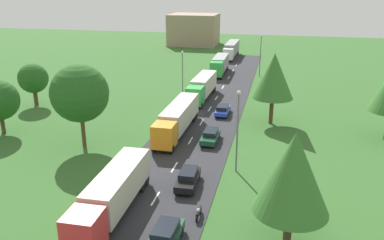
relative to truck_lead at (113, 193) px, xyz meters
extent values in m
cube|color=#2B2B30|center=(2.54, 9.05, -2.01)|extent=(10.00, 140.00, 0.06)
cube|color=white|center=(2.54, 3.19, -1.98)|extent=(0.16, 2.40, 0.01)
cube|color=white|center=(2.54, 9.63, -1.98)|extent=(0.16, 2.40, 0.01)
cube|color=white|center=(2.54, 17.10, -1.98)|extent=(0.16, 2.40, 0.01)
cube|color=white|center=(2.54, 23.92, -1.98)|extent=(0.16, 2.40, 0.01)
cube|color=white|center=(2.54, 30.16, -1.98)|extent=(0.16, 2.40, 0.01)
cube|color=white|center=(2.54, 36.40, -1.98)|extent=(0.16, 2.40, 0.01)
cube|color=white|center=(2.54, 43.76, -1.98)|extent=(0.16, 2.40, 0.01)
cube|color=white|center=(2.54, 51.64, -1.98)|extent=(0.16, 2.40, 0.01)
cube|color=white|center=(2.54, 58.75, -1.98)|extent=(0.16, 2.40, 0.01)
cube|color=white|center=(2.54, 65.06, -1.98)|extent=(0.16, 2.40, 0.01)
cube|color=red|center=(0.10, -5.08, -0.12)|extent=(2.49, 2.56, 2.73)
cube|color=black|center=(0.12, -6.28, 0.38)|extent=(2.10, 0.14, 1.20)
cube|color=beige|center=(-0.02, 1.31, 0.12)|extent=(2.68, 9.61, 2.61)
cube|color=black|center=(-0.02, 1.31, -1.38)|extent=(1.07, 9.10, 0.24)
cylinder|color=black|center=(0.97, 4.19, -1.48)|extent=(0.37, 1.01, 1.00)
cylinder|color=black|center=(-1.13, 4.15, -1.48)|extent=(0.37, 1.01, 1.00)
cylinder|color=black|center=(0.95, 5.34, -1.48)|extent=(0.37, 1.01, 1.00)
cylinder|color=black|center=(-1.15, 5.30, -1.48)|extent=(0.37, 1.01, 1.00)
cube|color=orange|center=(0.30, 13.62, -0.14)|extent=(2.45, 2.60, 2.68)
cube|color=black|center=(0.30, 12.38, 0.34)|extent=(2.10, 0.11, 1.18)
cube|color=beige|center=(0.34, 20.76, 0.15)|extent=(2.56, 11.02, 2.66)
cube|color=black|center=(0.34, 20.76, -1.38)|extent=(0.96, 10.46, 0.24)
cylinder|color=black|center=(1.35, 12.96, -1.48)|extent=(0.36, 1.00, 1.00)
cylinder|color=black|center=(-0.75, 12.98, -1.48)|extent=(0.36, 1.00, 1.00)
cylinder|color=black|center=(1.41, 24.06, -1.48)|extent=(0.36, 1.00, 1.00)
cylinder|color=black|center=(-0.69, 24.07, -1.48)|extent=(0.36, 1.00, 1.00)
cylinder|color=black|center=(1.42, 25.38, -1.48)|extent=(0.36, 1.00, 1.00)
cylinder|color=black|center=(-0.68, 25.39, -1.48)|extent=(0.36, 1.00, 1.00)
cube|color=green|center=(0.18, 30.53, -0.13)|extent=(2.50, 2.75, 2.70)
cube|color=black|center=(0.15, 29.25, 0.36)|extent=(2.10, 0.15, 1.19)
cube|color=beige|center=(0.32, 36.95, 0.19)|extent=(2.71, 9.50, 2.74)
cube|color=black|center=(0.32, 36.95, -1.38)|extent=(1.10, 8.99, 0.24)
cylinder|color=black|center=(1.21, 29.84, -1.48)|extent=(0.37, 1.01, 1.00)
cylinder|color=black|center=(-0.89, 29.88, -1.48)|extent=(0.37, 1.01, 1.00)
cylinder|color=black|center=(1.43, 39.76, -1.48)|extent=(0.37, 1.01, 1.00)
cylinder|color=black|center=(-0.67, 39.81, -1.48)|extent=(0.37, 1.01, 1.00)
cylinder|color=black|center=(1.46, 40.89, -1.48)|extent=(0.37, 1.01, 1.00)
cylinder|color=black|center=(-0.64, 40.94, -1.48)|extent=(0.37, 1.01, 1.00)
cube|color=green|center=(0.25, 50.32, -0.06)|extent=(2.48, 2.29, 2.85)
cube|color=black|center=(0.27, 49.26, 0.45)|extent=(2.10, 0.14, 1.25)
cube|color=gray|center=(0.13, 56.32, 0.16)|extent=(2.68, 9.12, 2.69)
cube|color=black|center=(0.13, 56.32, -1.38)|extent=(1.07, 8.63, 0.24)
cylinder|color=black|center=(1.31, 49.78, -1.48)|extent=(0.37, 1.01, 1.00)
cylinder|color=black|center=(-0.79, 49.74, -1.48)|extent=(0.37, 1.01, 1.00)
cylinder|color=black|center=(1.12, 59.06, -1.48)|extent=(0.37, 1.01, 1.00)
cylinder|color=black|center=(-0.97, 59.02, -1.48)|extent=(0.37, 1.01, 1.00)
cylinder|color=black|center=(1.10, 60.15, -1.48)|extent=(0.37, 1.01, 1.00)
cylinder|color=black|center=(-1.00, 60.11, -1.48)|extent=(0.37, 1.01, 1.00)
cube|color=white|center=(0.04, 68.97, -0.18)|extent=(2.45, 2.22, 2.61)
cube|color=black|center=(0.04, 67.93, 0.29)|extent=(2.10, 0.10, 1.15)
cube|color=gray|center=(0.06, 76.25, 0.28)|extent=(2.53, 11.64, 2.92)
cube|color=black|center=(0.06, 76.25, -1.38)|extent=(0.93, 11.06, 0.24)
cylinder|color=black|center=(1.09, 68.42, -1.48)|extent=(0.35, 1.00, 1.00)
cylinder|color=black|center=(-1.01, 68.42, -1.48)|extent=(0.35, 1.00, 1.00)
cylinder|color=black|center=(1.12, 79.73, -1.48)|extent=(0.35, 1.00, 1.00)
cylinder|color=black|center=(-0.98, 79.74, -1.48)|extent=(0.35, 1.00, 1.00)
cylinder|color=black|center=(1.12, 81.13, -1.48)|extent=(0.35, 1.00, 1.00)
cylinder|color=black|center=(-0.98, 81.13, -1.48)|extent=(0.35, 1.00, 1.00)
cube|color=#19472D|center=(5.24, -3.04, -1.33)|extent=(1.95, 4.57, 0.66)
cube|color=black|center=(5.25, -2.81, -0.72)|extent=(1.61, 2.57, 0.56)
cylinder|color=black|center=(6.10, -1.52, -1.66)|extent=(0.24, 0.65, 0.64)
cylinder|color=black|center=(4.46, -1.48, -1.66)|extent=(0.24, 0.65, 0.64)
cube|color=black|center=(4.82, 6.05, -1.33)|extent=(1.93, 4.57, 0.65)
cube|color=black|center=(4.81, 6.27, -0.73)|extent=(1.58, 2.58, 0.54)
cylinder|color=black|center=(5.66, 4.55, -1.66)|extent=(0.24, 0.65, 0.64)
cylinder|color=black|center=(4.10, 4.49, -1.66)|extent=(0.24, 0.65, 0.64)
cylinder|color=black|center=(5.54, 7.61, -1.66)|extent=(0.24, 0.65, 0.64)
cylinder|color=black|center=(3.98, 7.55, -1.66)|extent=(0.24, 0.65, 0.64)
cube|color=#19472D|center=(4.95, 17.29, -1.36)|extent=(1.80, 4.54, 0.60)
cube|color=black|center=(4.95, 17.52, -0.80)|extent=(1.51, 2.54, 0.52)
cylinder|color=black|center=(5.75, 15.75, -1.66)|extent=(0.22, 0.64, 0.64)
cylinder|color=black|center=(4.15, 15.75, -1.66)|extent=(0.22, 0.64, 0.64)
cylinder|color=black|center=(5.75, 18.84, -1.66)|extent=(0.22, 0.64, 0.64)
cylinder|color=black|center=(4.15, 18.84, -1.66)|extent=(0.22, 0.64, 0.64)
cube|color=blue|center=(4.85, 27.99, -1.38)|extent=(1.77, 4.42, 0.56)
cube|color=black|center=(4.85, 27.77, -0.83)|extent=(1.49, 2.48, 0.55)
cylinder|color=black|center=(4.08, 29.50, -1.66)|extent=(0.22, 0.64, 0.64)
cylinder|color=black|center=(5.64, 29.49, -1.66)|extent=(0.22, 0.64, 0.64)
cylinder|color=black|center=(4.07, 26.49, -1.66)|extent=(0.22, 0.64, 0.64)
cylinder|color=black|center=(5.63, 26.49, -1.66)|extent=(0.22, 0.64, 0.64)
cylinder|color=black|center=(6.88, 0.46, -1.66)|extent=(0.12, 0.64, 0.64)
cylinder|color=black|center=(6.88, 1.76, -1.66)|extent=(0.14, 0.64, 0.64)
cube|color=black|center=(6.88, 1.11, -1.44)|extent=(0.20, 1.40, 0.36)
ellipsoid|color=gray|center=(6.88, 0.96, -1.21)|extent=(0.28, 0.52, 0.28)
cylinder|color=slate|center=(8.84, 10.32, 2.03)|extent=(0.18, 0.18, 8.13)
sphere|color=silver|center=(8.84, 10.32, 6.21)|extent=(0.36, 0.36, 0.36)
cylinder|color=slate|center=(-3.30, 36.68, 1.62)|extent=(0.18, 0.18, 7.32)
sphere|color=silver|center=(-3.30, 36.68, 5.39)|extent=(0.36, 0.36, 0.36)
cylinder|color=slate|center=(8.46, 54.73, 2.01)|extent=(0.18, 0.18, 8.10)
sphere|color=silver|center=(8.46, 54.73, 6.17)|extent=(0.36, 0.36, 0.36)
cylinder|color=#513823|center=(13.87, -0.32, -0.77)|extent=(0.61, 0.61, 2.55)
cone|color=#38702D|center=(13.87, -0.32, 3.53)|extent=(5.49, 5.49, 6.04)
cylinder|color=#513823|center=(11.76, 25.77, -0.23)|extent=(0.54, 0.54, 3.62)
cone|color=#38702D|center=(11.76, 25.77, 4.55)|extent=(5.40, 5.40, 5.94)
cylinder|color=#513823|center=(-21.29, 14.55, -0.81)|extent=(0.51, 0.51, 2.47)
cylinder|color=#513823|center=(-9.23, 12.86, -0.07)|extent=(0.46, 0.46, 3.95)
sphere|color=#23561E|center=(-9.23, 12.86, 4.37)|extent=(6.57, 6.57, 6.57)
cylinder|color=#513823|center=(-24.40, 26.46, -0.75)|extent=(0.63, 0.63, 2.58)
sphere|color=#23561E|center=(-24.40, 26.46, 2.25)|extent=(4.56, 4.56, 4.56)
cube|color=#9E846B|center=(-14.15, 94.78, 2.60)|extent=(14.39, 12.09, 9.28)
camera|label=1|loc=(12.43, -26.02, 16.00)|focal=36.91mm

